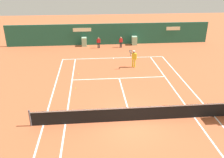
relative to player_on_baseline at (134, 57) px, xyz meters
The scene contains 8 objects.
ground_plane 8.50m from the player_on_baseline, 101.34° to the right, with size 80.00×80.00×0.01m.
tennis_net 9.02m from the player_on_baseline, 100.62° to the right, with size 12.10×0.10×1.07m.
sponsor_back_wall 8.29m from the player_on_baseline, 101.52° to the left, with size 25.00×1.02×2.58m.
player_on_baseline is the anchor object (origin of this frame).
ball_kid_left_post 6.58m from the player_on_baseline, 93.54° to the left, with size 0.43×0.20×1.30m.
ball_kid_right_post 7.25m from the player_on_baseline, 115.02° to the left, with size 0.44×0.19×1.31m.
tennis_ball_near_service_line 6.76m from the player_on_baseline, 142.16° to the right, with size 0.07×0.07×0.07m, color #CCE033.
tennis_ball_by_sideline 5.42m from the player_on_baseline, 166.65° to the right, with size 0.07×0.07×0.07m, color #CCE033.
Camera 1 is at (-2.28, -12.11, 8.33)m, focal length 38.24 mm.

